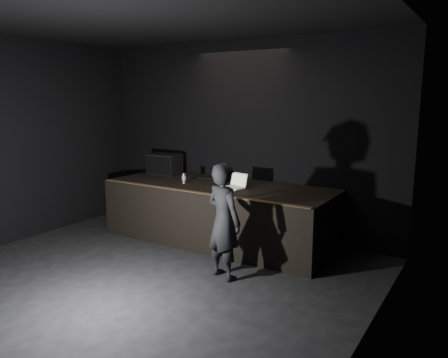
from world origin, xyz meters
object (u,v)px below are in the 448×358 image
at_px(stage_riser, 219,213).
at_px(person, 224,221).
at_px(stage_monitor, 165,164).
at_px(laptop, 236,184).
at_px(beer_can, 184,178).

distance_m(stage_riser, person, 1.65).
bearing_deg(stage_riser, stage_monitor, 167.78).
relative_size(stage_riser, laptop, 9.87).
distance_m(stage_riser, beer_can, 0.86).
bearing_deg(stage_monitor, beer_can, -34.70).
height_order(stage_riser, stage_monitor, stage_monitor).
height_order(laptop, beer_can, laptop).
bearing_deg(laptop, stage_riser, -178.38).
distance_m(stage_monitor, person, 2.94).
height_order(stage_riser, beer_can, beer_can).
distance_m(stage_monitor, beer_can, 1.03).
height_order(stage_riser, laptop, laptop).
relative_size(stage_monitor, laptop, 1.53).
relative_size(stage_monitor, person, 0.38).
distance_m(laptop, person, 1.39).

